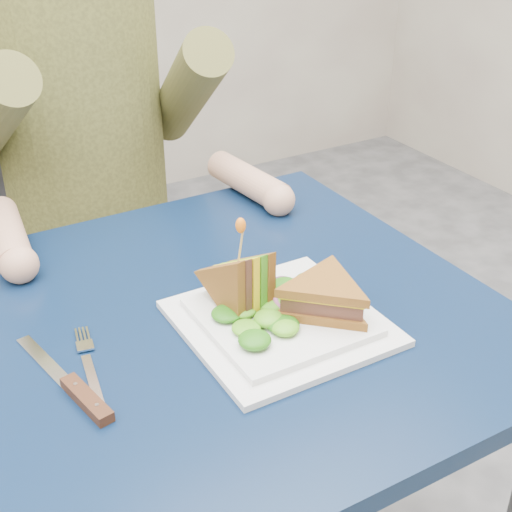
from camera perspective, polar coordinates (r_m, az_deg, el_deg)
table at (r=1.07m, az=-2.36°, el=-7.86°), size 0.75×0.75×0.73m
chair at (r=1.71m, az=-13.68°, el=2.17°), size 0.42×0.40×0.93m
diner at (r=1.47m, az=-14.04°, el=13.43°), size 0.54×0.59×0.74m
plate at (r=0.99m, az=1.96°, el=-5.19°), size 0.26×0.26×0.02m
sandwich_flat at (r=0.98m, az=5.52°, el=-3.23°), size 0.21×0.21×0.05m
sandwich_upright at (r=0.98m, az=-1.18°, el=-2.33°), size 0.08×0.13×0.13m
fork at (r=0.94m, az=-13.12°, el=-8.81°), size 0.05×0.18×0.01m
knife at (r=0.90m, az=-14.03°, el=-10.49°), size 0.06×0.22×0.02m
toothpick at (r=0.95m, az=-1.22°, el=0.95°), size 0.01×0.01×0.06m
toothpick_frill at (r=0.93m, az=-1.24°, el=2.46°), size 0.01×0.01×0.02m
lettuce_spill at (r=0.99m, az=1.92°, el=-3.82°), size 0.15×0.13×0.02m
onion_ring at (r=0.98m, az=2.58°, el=-3.55°), size 0.04×0.04×0.02m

